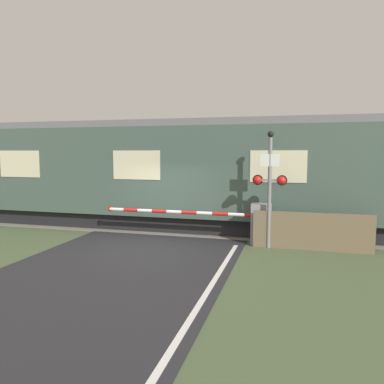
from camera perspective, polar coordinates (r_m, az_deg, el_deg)
ground_plane at (r=11.17m, az=-6.84°, el=-8.57°), size 80.00×80.00×0.00m
track_bed at (r=14.20m, az=-1.83°, el=-5.25°), size 36.00×3.20×0.13m
train at (r=14.30m, az=-6.10°, el=2.84°), size 17.18×2.94×3.93m
crossing_barrier at (r=11.69m, az=8.53°, el=-4.55°), size 5.48×0.44×1.26m
signal_post at (r=11.10m, az=11.74°, el=1.50°), size 0.99×0.26×3.43m
roadside_fence at (r=11.31m, az=17.81°, el=-5.78°), size 3.35×0.06×1.10m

